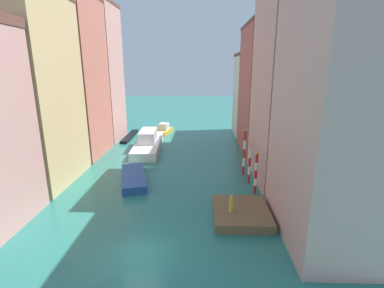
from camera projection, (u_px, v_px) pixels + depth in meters
name	position (u px, v px, depth m)	size (l,w,h in m)	color
ground_plane	(176.00, 149.00, 41.88)	(154.00, 154.00, 0.00)	#28756B
building_left_1	(32.00, 90.00, 27.82)	(6.66, 9.41, 18.86)	#DBB77A
building_left_2	(73.00, 78.00, 36.76)	(6.66, 9.00, 20.38)	#C6705B
building_left_3	(97.00, 74.00, 44.92)	(6.66, 7.91, 21.06)	tan
building_right_0	(342.00, 103.00, 18.25)	(6.66, 10.27, 18.85)	tan
building_right_1	(294.00, 74.00, 27.98)	(6.66, 10.31, 21.85)	tan
building_right_2	(267.00, 90.00, 39.28)	(6.66, 11.31, 17.21)	#B25147
building_right_3	(254.00, 95.00, 49.08)	(6.66, 8.27, 13.83)	beige
waterfront_dock	(241.00, 213.00, 22.80)	(4.41, 5.10, 0.73)	brown
person_on_dock	(232.00, 204.00, 22.15)	(0.36, 0.36, 1.43)	gold
mooring_pole_0	(256.00, 172.00, 26.65)	(0.30, 0.30, 4.16)	red
mooring_pole_1	(249.00, 165.00, 29.14)	(0.29, 0.29, 3.89)	red
mooring_pole_2	(244.00, 152.00, 31.14)	(0.30, 0.30, 5.24)	red
vaporetto_white	(148.00, 142.00, 41.61)	(4.17, 12.77, 2.78)	white
gondola_black	(130.00, 136.00, 48.39)	(1.14, 8.80, 0.45)	black
motorboat_0	(133.00, 178.00, 29.91)	(4.12, 7.37, 0.81)	#234C93
motorboat_1	(164.00, 130.00, 51.22)	(3.01, 5.50, 1.85)	gold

